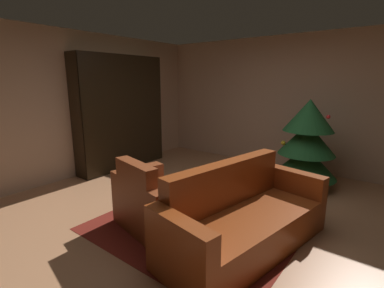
# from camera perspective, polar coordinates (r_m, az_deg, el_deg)

# --- Properties ---
(ground_plane) EXTENTS (6.83, 6.83, 0.00)m
(ground_plane) POSITION_cam_1_polar(r_m,az_deg,el_deg) (3.68, 2.78, -15.13)
(ground_plane) COLOR #B47B53
(wall_back) EXTENTS (5.81, 0.06, 2.57)m
(wall_back) POSITION_cam_1_polar(r_m,az_deg,el_deg) (5.85, 19.34, 7.78)
(wall_back) COLOR tan
(wall_back) RESTS_ON ground
(wall_left) EXTENTS (0.06, 5.77, 2.57)m
(wall_left) POSITION_cam_1_polar(r_m,az_deg,el_deg) (5.45, -22.87, 7.18)
(wall_left) COLOR tan
(wall_left) RESTS_ON ground
(area_rug) EXTENTS (2.27, 1.99, 0.01)m
(area_rug) POSITION_cam_1_polar(r_m,az_deg,el_deg) (3.56, 0.90, -16.11)
(area_rug) COLOR maroon
(area_rug) RESTS_ON ground
(bookshelf_unit) EXTENTS (0.37, 1.89, 2.19)m
(bookshelf_unit) POSITION_cam_1_polar(r_m,az_deg,el_deg) (5.79, -13.18, 6.01)
(bookshelf_unit) COLOR black
(bookshelf_unit) RESTS_ON ground
(armchair_red) EXTENTS (1.13, 0.87, 0.86)m
(armchair_red) POSITION_cam_1_polar(r_m,az_deg,el_deg) (3.39, -7.49, -12.00)
(armchair_red) COLOR brown
(armchair_red) RESTS_ON ground
(couch_red) EXTENTS (1.13, 2.08, 0.87)m
(couch_red) POSITION_cam_1_polar(r_m,az_deg,el_deg) (3.10, 10.26, -14.86)
(couch_red) COLOR maroon
(couch_red) RESTS_ON ground
(coffee_table) EXTENTS (0.64, 0.64, 0.40)m
(coffee_table) POSITION_cam_1_polar(r_m,az_deg,el_deg) (3.29, 1.37, -11.67)
(coffee_table) COLOR black
(coffee_table) RESTS_ON ground
(book_stack_on_table) EXTENTS (0.22, 0.15, 0.07)m
(book_stack_on_table) POSITION_cam_1_polar(r_m,az_deg,el_deg) (3.27, 2.83, -10.37)
(book_stack_on_table) COLOR #9B9879
(book_stack_on_table) RESTS_ON coffee_table
(bottle_on_table) EXTENTS (0.06, 0.06, 0.30)m
(bottle_on_table) POSITION_cam_1_polar(r_m,az_deg,el_deg) (3.16, -1.55, -9.57)
(bottle_on_table) COLOR #165B22
(bottle_on_table) RESTS_ON coffee_table
(decorated_tree) EXTENTS (0.99, 0.99, 1.44)m
(decorated_tree) POSITION_cam_1_polar(r_m,az_deg,el_deg) (4.90, 22.23, 0.30)
(decorated_tree) COLOR brown
(decorated_tree) RESTS_ON ground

